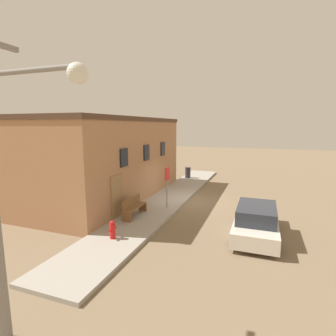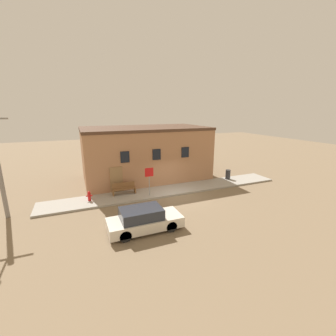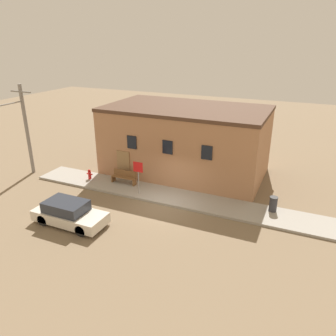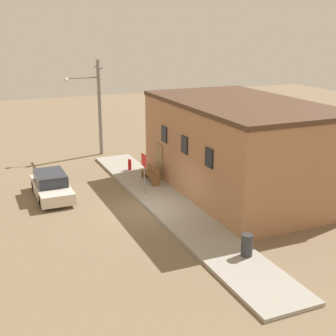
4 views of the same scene
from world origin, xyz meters
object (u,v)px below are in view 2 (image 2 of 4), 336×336
(stop_sign, at_px, (149,176))
(trash_bin, at_px, (228,174))
(parked_car, at_px, (144,220))
(bench, at_px, (124,188))
(fire_hydrant, at_px, (89,196))

(stop_sign, height_order, trash_bin, stop_sign)
(stop_sign, height_order, parked_car, stop_sign)
(stop_sign, xyz_separation_m, bench, (-1.74, 1.08, -1.08))
(bench, relative_size, trash_bin, 1.99)
(fire_hydrant, bearing_deg, stop_sign, -8.63)
(stop_sign, xyz_separation_m, trash_bin, (8.19, 1.17, -1.08))
(stop_sign, bearing_deg, fire_hydrant, 171.37)
(fire_hydrant, distance_m, trash_bin, 12.56)
(bench, distance_m, parked_car, 5.65)
(stop_sign, bearing_deg, parked_car, -111.65)
(fire_hydrant, distance_m, stop_sign, 4.55)
(parked_car, bearing_deg, fire_hydrant, 115.89)
(fire_hydrant, bearing_deg, trash_bin, 2.32)
(trash_bin, bearing_deg, stop_sign, -171.88)
(fire_hydrant, xyz_separation_m, bench, (2.61, 0.42, 0.09))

